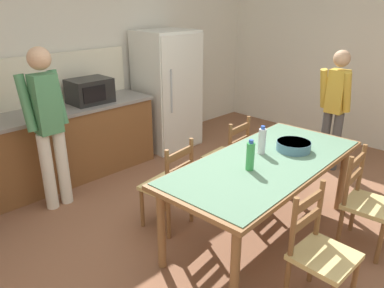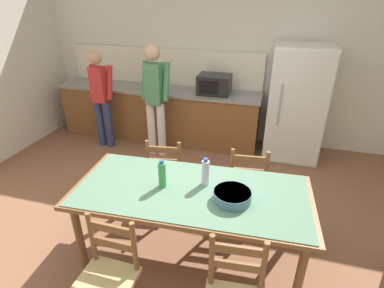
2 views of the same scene
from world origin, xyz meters
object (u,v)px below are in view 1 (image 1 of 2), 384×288
(serving_bowl, at_px, (294,145))
(chair_side_near_left, at_px, (320,253))
(refrigerator, at_px, (167,90))
(dining_table, at_px, (265,168))
(chair_side_near_right, at_px, (366,203))
(bottle_near_centre, at_px, (250,156))
(chair_side_far_right, at_px, (228,157))
(chair_side_far_left, at_px, (169,186))
(person_at_counter, at_px, (48,122))
(bottle_off_centre, at_px, (262,141))
(person_by_table, at_px, (335,105))
(microwave, at_px, (90,91))

(serving_bowl, distance_m, chair_side_near_left, 1.16)
(refrigerator, xyz_separation_m, dining_table, (-0.95, -2.41, -0.15))
(chair_side_near_left, bearing_deg, chair_side_near_right, 3.95)
(bottle_near_centre, xyz_separation_m, chair_side_far_right, (0.70, 0.80, -0.47))
(refrigerator, height_order, chair_side_far_left, refrigerator)
(dining_table, xyz_separation_m, bottle_near_centre, (-0.26, -0.01, 0.20))
(refrigerator, relative_size, chair_side_far_right, 1.89)
(bottle_near_centre, distance_m, chair_side_near_left, 0.92)
(chair_side_near_left, bearing_deg, person_at_counter, 105.00)
(bottle_off_centre, xyz_separation_m, chair_side_near_right, (0.42, -0.86, -0.47))
(dining_table, relative_size, serving_bowl, 6.77)
(refrigerator, bearing_deg, serving_bowl, -103.18)
(serving_bowl, xyz_separation_m, chair_side_far_right, (0.06, 0.84, -0.40))
(bottle_near_centre, distance_m, person_by_table, 2.18)
(chair_side_far_left, relative_size, person_by_table, 0.58)
(bottle_near_centre, bearing_deg, bottle_off_centre, 20.79)
(microwave, distance_m, person_by_table, 3.10)
(bottle_off_centre, bearing_deg, microwave, 100.13)
(chair_side_far_right, bearing_deg, chair_side_near_right, 87.14)
(bottle_near_centre, relative_size, chair_side_far_right, 0.30)
(refrigerator, relative_size, microwave, 3.44)
(refrigerator, xyz_separation_m, person_at_counter, (-2.06, -0.50, 0.10))
(microwave, relative_size, bottle_off_centre, 1.85)
(dining_table, bearing_deg, refrigerator, 68.49)
(serving_bowl, height_order, chair_side_near_right, chair_side_near_right)
(refrigerator, distance_m, bottle_near_centre, 2.71)
(serving_bowl, height_order, chair_side_far_right, chair_side_far_right)
(chair_side_near_left, xyz_separation_m, person_at_counter, (-0.68, 2.70, 0.52))
(microwave, relative_size, person_by_table, 0.32)
(refrigerator, height_order, bottle_off_centre, refrigerator)
(chair_side_near_left, height_order, person_by_table, person_by_table)
(serving_bowl, bearing_deg, dining_table, 172.29)
(serving_bowl, height_order, person_by_table, person_by_table)
(chair_side_near_right, bearing_deg, chair_side_near_left, 178.08)
(bottle_off_centre, xyz_separation_m, chair_side_near_left, (-0.53, -0.91, -0.47))
(dining_table, distance_m, bottle_off_centre, 0.26)
(chair_side_far_left, bearing_deg, person_by_table, 160.57)
(chair_side_near_right, xyz_separation_m, person_at_counter, (-1.63, 2.65, 0.52))
(dining_table, relative_size, bottle_off_centre, 8.02)
(chair_side_far_right, distance_m, person_by_table, 1.61)
(chair_side_near_left, bearing_deg, microwave, 88.72)
(dining_table, bearing_deg, person_by_table, 8.12)
(microwave, height_order, chair_side_near_left, microwave)
(chair_side_far_right, distance_m, chair_side_near_left, 1.80)
(refrigerator, relative_size, dining_table, 0.79)
(microwave, xyz_separation_m, bottle_off_centre, (0.41, -2.31, -0.15))
(chair_side_far_left, bearing_deg, serving_bowl, 129.89)
(person_by_table, bearing_deg, microwave, -45.00)
(refrigerator, relative_size, chair_side_far_left, 1.89)
(bottle_near_centre, relative_size, person_by_table, 0.17)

